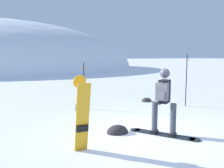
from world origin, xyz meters
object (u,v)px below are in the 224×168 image
(spare_snowboard, at_px, (82,114))
(piste_marker_far, at_px, (186,76))
(snowboarder_main, at_px, (164,100))
(rock_dark, at_px, (146,101))
(rock_mid, at_px, (117,133))
(piste_marker_near, at_px, (84,82))

(spare_snowboard, relative_size, piste_marker_far, 0.76)
(snowboarder_main, xyz_separation_m, rock_dark, (2.05, 4.07, -0.92))
(piste_marker_far, distance_m, rock_mid, 4.57)
(piste_marker_near, bearing_deg, piste_marker_far, -16.79)
(rock_dark, bearing_deg, snowboarder_main, -116.76)
(snowboarder_main, bearing_deg, spare_snowboard, -174.37)
(piste_marker_far, bearing_deg, spare_snowboard, -151.41)
(snowboarder_main, xyz_separation_m, piste_marker_near, (-0.92, 3.78, 0.12))
(piste_marker_near, height_order, rock_mid, piste_marker_near)
(snowboarder_main, distance_m, spare_snowboard, 2.21)
(spare_snowboard, height_order, rock_mid, spare_snowboard)
(piste_marker_far, bearing_deg, snowboarder_main, -138.83)
(spare_snowboard, xyz_separation_m, piste_marker_near, (1.27, 4.00, 0.21))
(rock_mid, bearing_deg, spare_snowboard, -144.47)
(piste_marker_far, xyz_separation_m, rock_dark, (-0.92, 1.47, -1.21))
(spare_snowboard, height_order, piste_marker_near, piste_marker_near)
(snowboarder_main, distance_m, piste_marker_near, 3.89)
(piste_marker_near, height_order, piste_marker_far, piste_marker_far)
(snowboarder_main, bearing_deg, rock_mid, 146.15)
(piste_marker_near, distance_m, rock_dark, 3.17)
(spare_snowboard, bearing_deg, piste_marker_far, 28.59)
(piste_marker_near, xyz_separation_m, rock_mid, (-0.05, -3.12, -1.04))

